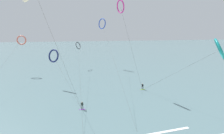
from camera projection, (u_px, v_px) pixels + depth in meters
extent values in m
cube|color=slate|center=(91.00, 52.00, 120.92)|extent=(400.00, 200.00, 0.08)
ellipsoid|color=#8CC62D|center=(142.00, 89.00, 47.34)|extent=(1.40, 0.40, 0.06)
cylinder|color=black|center=(142.00, 88.00, 47.31)|extent=(0.12, 0.12, 0.80)
cylinder|color=black|center=(143.00, 88.00, 47.18)|extent=(0.12, 0.12, 0.80)
cube|color=black|center=(143.00, 85.00, 47.09)|extent=(0.38, 0.36, 0.62)
sphere|color=tan|center=(143.00, 84.00, 47.00)|extent=(0.22, 0.22, 0.22)
cylinder|color=black|center=(142.00, 85.00, 47.29)|extent=(0.38, 0.45, 0.39)
cylinder|color=black|center=(143.00, 85.00, 47.09)|extent=(0.38, 0.45, 0.39)
ellipsoid|color=purple|center=(82.00, 109.00, 35.78)|extent=(1.40, 0.40, 0.06)
cylinder|color=#1E2823|center=(83.00, 107.00, 35.74)|extent=(0.12, 0.12, 0.80)
cylinder|color=#1E2823|center=(81.00, 107.00, 35.64)|extent=(0.12, 0.12, 0.80)
cube|color=#1E2823|center=(82.00, 104.00, 35.53)|extent=(0.35, 0.26, 0.62)
sphere|color=tan|center=(82.00, 102.00, 35.44)|extent=(0.22, 0.22, 0.22)
cylinder|color=#1E2823|center=(83.00, 103.00, 35.71)|extent=(0.19, 0.51, 0.39)
cylinder|color=#1E2823|center=(81.00, 104.00, 35.56)|extent=(0.19, 0.51, 0.39)
torus|color=teal|center=(220.00, 49.00, 28.96)|extent=(3.98, 4.43, 3.64)
cylinder|color=#3F3F3F|center=(172.00, 75.00, 38.18)|extent=(6.77, 17.38, 12.78)
cylinder|color=#3F3F3F|center=(64.00, 64.00, 28.59)|extent=(5.21, 9.35, 21.05)
torus|color=black|center=(78.00, 46.00, 71.50)|extent=(2.60, 3.30, 3.02)
cylinder|color=#3F3F3F|center=(80.00, 71.00, 48.37)|extent=(1.23, 50.47, 9.18)
torus|color=#EA7260|center=(21.00, 40.00, 61.71)|extent=(3.49, 1.26, 3.43)
torus|color=navy|center=(54.00, 56.00, 48.22)|extent=(3.72, 3.38, 3.72)
cylinder|color=#3F3F3F|center=(66.00, 79.00, 42.04)|extent=(7.40, 16.22, 8.64)
torus|color=#CC288E|center=(120.00, 6.00, 44.26)|extent=(1.84, 3.45, 3.39)
cylinder|color=#3F3F3F|center=(132.00, 50.00, 45.83)|extent=(5.76, 2.73, 21.49)
torus|color=#2647B7|center=(102.00, 24.00, 73.46)|extent=(3.13, 4.22, 4.51)
cylinder|color=#3F3F3F|center=(112.00, 54.00, 50.67)|extent=(0.57, 51.46, 17.87)
cube|color=white|center=(158.00, 133.00, 27.72)|extent=(11.36, 1.71, 0.12)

